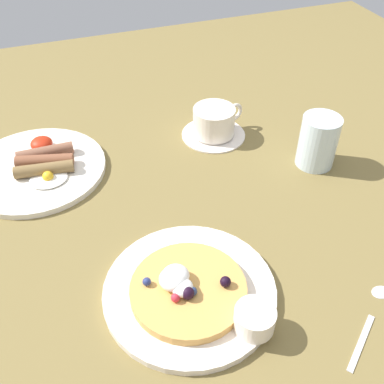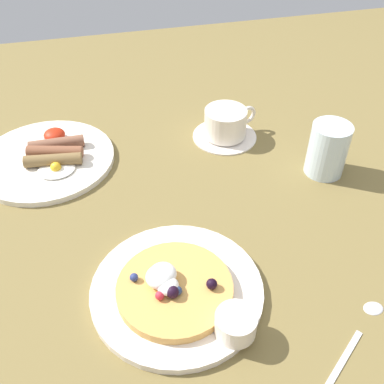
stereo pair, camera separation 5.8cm
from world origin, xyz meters
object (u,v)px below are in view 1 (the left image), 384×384
object	(u,v)px
breakfast_plate	(36,169)
teaspoon	(374,309)
coffee_cup	(214,120)
syrup_ramekin	(255,319)
water_glass	(318,142)
coffee_saucer	(213,134)
pancake_plate	(190,291)

from	to	relation	value
breakfast_plate	teaspoon	size ratio (longest dim) A/B	2.02
coffee_cup	teaspoon	size ratio (longest dim) A/B	0.89
syrup_ramekin	water_glass	world-z (taller)	water_glass
syrup_ramekin	coffee_cup	world-z (taller)	coffee_cup
coffee_saucer	teaspoon	xyz separation A→B (cm)	(5.00, -47.28, -0.07)
coffee_saucer	coffee_cup	world-z (taller)	coffee_cup
breakfast_plate	coffee_cup	bearing A→B (deg)	-0.18
syrup_ramekin	breakfast_plate	bearing A→B (deg)	118.08
pancake_plate	coffee_cup	size ratio (longest dim) A/B	2.15
syrup_ramekin	teaspoon	size ratio (longest dim) A/B	0.42
teaspoon	pancake_plate	bearing A→B (deg)	153.91
breakfast_plate	teaspoon	xyz separation A→B (cm)	(41.10, -47.43, -0.32)
pancake_plate	coffee_cup	distance (cm)	40.47
breakfast_plate	coffee_cup	xyz separation A→B (cm)	(36.25, -0.11, 3.03)
breakfast_plate	coffee_cup	distance (cm)	36.37
breakfast_plate	coffee_saucer	xyz separation A→B (cm)	(36.10, -0.15, -0.25)
coffee_cup	teaspoon	world-z (taller)	coffee_cup
coffee_cup	teaspoon	distance (cm)	47.68
breakfast_plate	teaspoon	distance (cm)	62.76
pancake_plate	syrup_ramekin	world-z (taller)	syrup_ramekin
pancake_plate	syrup_ramekin	bearing A→B (deg)	-55.72
pancake_plate	coffee_saucer	size ratio (longest dim) A/B	1.86
coffee_saucer	water_glass	bearing A→B (deg)	-46.17
pancake_plate	water_glass	distance (cm)	39.02
pancake_plate	syrup_ramekin	xyz separation A→B (cm)	(5.84, -8.57, 2.30)
teaspoon	coffee_cup	bearing A→B (deg)	95.86
syrup_ramekin	water_glass	bearing A→B (deg)	47.22
pancake_plate	teaspoon	size ratio (longest dim) A/B	1.90
coffee_cup	water_glass	distance (cm)	21.25
breakfast_plate	coffee_saucer	distance (cm)	36.11
teaspoon	water_glass	bearing A→B (deg)	73.04
breakfast_plate	coffee_cup	world-z (taller)	coffee_cup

